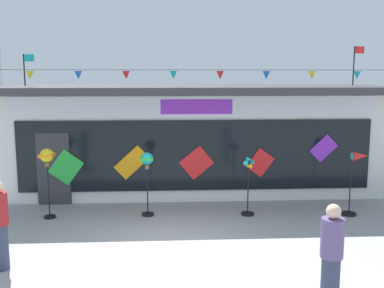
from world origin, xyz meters
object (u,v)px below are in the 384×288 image
Objects in this scene: kite_shop_building at (192,135)px; wind_spinner_far_left at (47,162)px; wind_spinner_center_left at (248,185)px; person_mid_plaza at (331,257)px; wind_spinner_left at (147,167)px; wind_spinner_center_right at (357,171)px.

kite_shop_building is 6.40× the size of wind_spinner_far_left.
wind_spinner_far_left is (-3.78, -3.21, -0.20)m from kite_shop_building.
wind_spinner_center_left is 4.72m from person_mid_plaza.
kite_shop_building is 6.93× the size of wind_spinner_left.
kite_shop_building is 6.76× the size of person_mid_plaza.
wind_spinner_left is 2.61m from wind_spinner_center_left.
person_mid_plaza reaches higher than wind_spinner_center_left.
wind_spinner_far_left is 5.06m from wind_spinner_center_left.
wind_spinner_left is at bearing -112.83° from kite_shop_building.
wind_spinner_center_right reaches higher than wind_spinner_center_left.
wind_spinner_left is 0.98× the size of person_mid_plaza.
person_mid_plaza is at bearing -117.36° from wind_spinner_center_right.
wind_spinner_center_right is at bearing 74.83° from person_mid_plaza.
wind_spinner_far_left is 7.78m from wind_spinner_center_right.
person_mid_plaza is at bearing -85.25° from wind_spinner_center_left.
wind_spinner_left is 5.33m from wind_spinner_center_right.
wind_spinner_center_right is (7.78, -0.18, -0.30)m from wind_spinner_far_left.
wind_spinner_left reaches higher than wind_spinner_center_left.
person_mid_plaza is at bearing -58.52° from wind_spinner_left.
kite_shop_building is 5.27m from wind_spinner_center_right.
wind_spinner_center_right is at bearing -2.64° from wind_spinner_center_left.
wind_spinner_center_right is at bearing -2.71° from wind_spinner_left.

